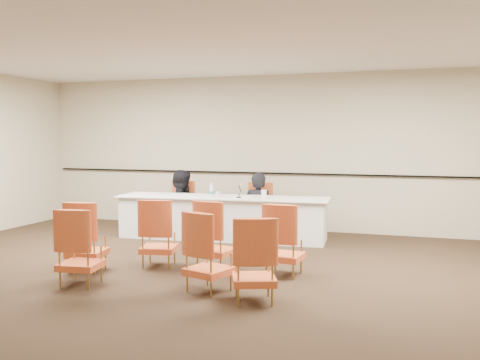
% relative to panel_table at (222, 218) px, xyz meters
% --- Properties ---
extents(floor, '(10.00, 10.00, 0.00)m').
position_rel_panel_table_xyz_m(floor, '(0.66, -2.71, -0.38)').
color(floor, black).
rests_on(floor, ground).
extents(ceiling, '(10.00, 10.00, 0.00)m').
position_rel_panel_table_xyz_m(ceiling, '(0.66, -2.71, 2.62)').
color(ceiling, silver).
rests_on(ceiling, ground).
extents(wall_back, '(10.00, 0.04, 3.00)m').
position_rel_panel_table_xyz_m(wall_back, '(0.66, 1.29, 1.12)').
color(wall_back, '#B5AD8E').
rests_on(wall_back, ground).
extents(wall_rail, '(9.80, 0.04, 0.03)m').
position_rel_panel_table_xyz_m(wall_rail, '(0.66, 1.25, 0.72)').
color(wall_rail, black).
rests_on(wall_rail, wall_back).
extents(panel_table, '(3.81, 1.16, 0.75)m').
position_rel_panel_table_xyz_m(panel_table, '(0.00, 0.00, 0.00)').
color(panel_table, silver).
rests_on(panel_table, ground).
extents(panelist_main, '(0.59, 0.39, 1.61)m').
position_rel_panel_table_xyz_m(panelist_main, '(0.49, 0.60, -0.02)').
color(panelist_main, black).
rests_on(panelist_main, ground).
extents(panelist_main_chair, '(0.54, 0.54, 0.95)m').
position_rel_panel_table_xyz_m(panelist_main_chair, '(0.49, 0.60, 0.10)').
color(panelist_main_chair, '#C44323').
rests_on(panelist_main_chair, ground).
extents(panelist_second, '(0.90, 0.74, 1.70)m').
position_rel_panel_table_xyz_m(panelist_second, '(-1.04, 0.48, -0.05)').
color(panelist_second, black).
rests_on(panelist_second, ground).
extents(panelist_second_chair, '(0.54, 0.54, 0.95)m').
position_rel_panel_table_xyz_m(panelist_second_chair, '(-1.04, 0.48, 0.10)').
color(panelist_second_chair, '#C44323').
rests_on(panelist_second_chair, ground).
extents(papers, '(0.31, 0.24, 0.00)m').
position_rel_panel_table_xyz_m(papers, '(0.36, 0.01, 0.38)').
color(papers, white).
rests_on(papers, panel_table).
extents(microphone, '(0.10, 0.18, 0.25)m').
position_rel_panel_table_xyz_m(microphone, '(0.34, -0.08, 0.50)').
color(microphone, black).
rests_on(microphone, panel_table).
extents(water_bottle, '(0.10, 0.10, 0.25)m').
position_rel_panel_table_xyz_m(water_bottle, '(-0.19, -0.04, 0.50)').
color(water_bottle, teal).
rests_on(water_bottle, panel_table).
extents(drinking_glass, '(0.08, 0.08, 0.10)m').
position_rel_panel_table_xyz_m(drinking_glass, '(-0.04, -0.09, 0.43)').
color(drinking_glass, silver).
rests_on(drinking_glass, panel_table).
extents(coffee_cup, '(0.12, 0.12, 0.14)m').
position_rel_panel_table_xyz_m(coffee_cup, '(0.77, -0.03, 0.45)').
color(coffee_cup, white).
rests_on(coffee_cup, panel_table).
extents(aud_chair_front_left, '(0.60, 0.60, 0.95)m').
position_rel_panel_table_xyz_m(aud_chair_front_left, '(-0.13, -2.19, 0.10)').
color(aud_chair_front_left, '#C44323').
rests_on(aud_chair_front_left, ground).
extents(aud_chair_front_mid, '(0.57, 0.57, 0.95)m').
position_rel_panel_table_xyz_m(aud_chair_front_mid, '(0.68, -2.10, 0.10)').
color(aud_chair_front_mid, '#C44323').
rests_on(aud_chair_front_mid, ground).
extents(aud_chair_front_right, '(0.54, 0.54, 0.95)m').
position_rel_panel_table_xyz_m(aud_chair_front_right, '(1.64, -2.12, 0.10)').
color(aud_chair_front_right, '#C44323').
rests_on(aud_chair_front_right, ground).
extents(aud_chair_back_left, '(0.57, 0.57, 0.95)m').
position_rel_panel_table_xyz_m(aud_chair_back_left, '(-0.60, -3.35, 0.10)').
color(aud_chair_back_left, '#C44323').
rests_on(aud_chair_back_left, ground).
extents(aud_chair_back_mid, '(0.63, 0.63, 0.95)m').
position_rel_panel_table_xyz_m(aud_chair_back_mid, '(0.99, -3.12, 0.10)').
color(aud_chair_back_mid, '#C44323').
rests_on(aud_chair_back_mid, ground).
extents(aud_chair_back_right, '(0.65, 0.65, 0.95)m').
position_rel_panel_table_xyz_m(aud_chair_back_right, '(1.59, -3.33, 0.10)').
color(aud_chair_back_right, '#C44323').
rests_on(aud_chair_back_right, ground).
extents(aud_chair_extra, '(0.58, 0.58, 0.95)m').
position_rel_panel_table_xyz_m(aud_chair_extra, '(-0.93, -2.72, 0.10)').
color(aud_chair_extra, '#C44323').
rests_on(aud_chair_extra, ground).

